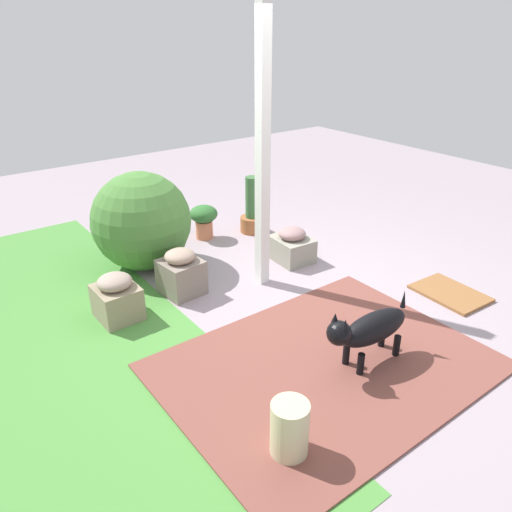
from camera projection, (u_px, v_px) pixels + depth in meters
The scene contains 13 objects.
ground_plane at pixel (293, 296), 4.72m from camera, with size 12.00×12.00×0.00m, color #9A8B94.
brick_path at pixel (325, 365), 3.74m from camera, with size 1.80×2.40×0.02m, color brown.
lawn_patch at pixel (9, 357), 3.85m from camera, with size 5.20×2.80×0.01m, color #4B8C3B.
porch_pillar at pixel (263, 158), 4.43m from camera, with size 0.10×0.10×2.52m, color white.
stone_planter_nearest at pixel (292, 246), 5.35m from camera, with size 0.46×0.39×0.38m.
stone_planter_mid at pixel (181, 273), 4.68m from camera, with size 0.40×0.39×0.46m.
stone_planter_far at pixel (117, 298), 4.29m from camera, with size 0.39×0.36×0.42m.
round_shrub at pixel (141, 221), 5.07m from camera, with size 1.02×1.02×1.02m, color #467B36.
terracotta_pot_tall at pixel (252, 212), 6.05m from camera, with size 0.29×0.29×0.70m.
terracotta_pot_broad at pixel (204, 218), 5.87m from camera, with size 0.33×0.33×0.41m.
dog at pixel (369, 329), 3.65m from camera, with size 0.23×0.78×0.54m.
ceramic_urn at pixel (290, 429), 2.92m from camera, with size 0.23×0.23×0.37m, color #C5BF93.
doormat at pixel (450, 293), 4.73m from camera, with size 0.65×0.47×0.03m, color brown.
Camera 1 is at (-3.07, 2.73, 2.37)m, focal length 34.66 mm.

